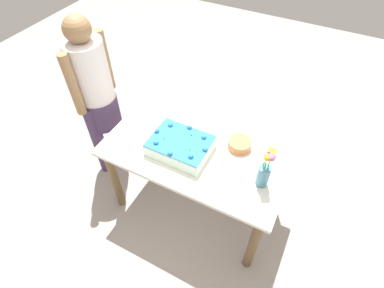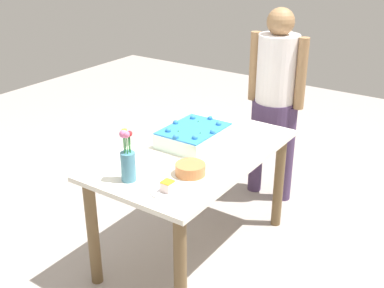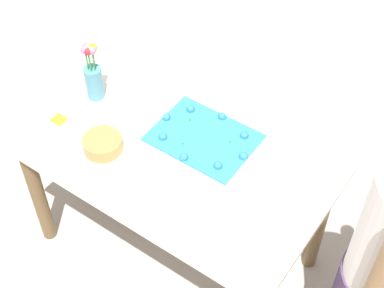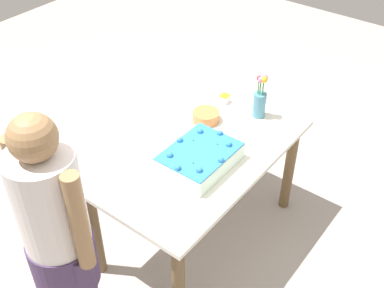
# 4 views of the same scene
# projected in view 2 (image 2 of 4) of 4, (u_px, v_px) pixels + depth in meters

# --- Properties ---
(ground_plane) EXTENTS (8.00, 8.00, 0.00)m
(ground_plane) POSITION_uv_depth(u_px,v_px,m) (194.00, 250.00, 3.26)
(ground_plane) COLOR #A29891
(dining_table) EXTENTS (1.35, 0.78, 0.74)m
(dining_table) POSITION_uv_depth(u_px,v_px,m) (195.00, 170.00, 3.01)
(dining_table) COLOR silver
(dining_table) RESTS_ON ground_plane
(sheet_cake) EXTENTS (0.43, 0.33, 0.13)m
(sheet_cake) POSITION_uv_depth(u_px,v_px,m) (194.00, 135.00, 3.05)
(sheet_cake) COLOR white
(sheet_cake) RESTS_ON dining_table
(serving_plate_with_slice) EXTENTS (0.18, 0.18, 0.06)m
(serving_plate_with_slice) POSITION_uv_depth(u_px,v_px,m) (168.00, 189.00, 2.49)
(serving_plate_with_slice) COLOR white
(serving_plate_with_slice) RESTS_ON dining_table
(cake_knife) EXTENTS (0.23, 0.10, 0.00)m
(cake_knife) POSITION_uv_depth(u_px,v_px,m) (261.00, 135.00, 3.19)
(cake_knife) COLOR silver
(cake_knife) RESTS_ON dining_table
(flower_vase) EXTENTS (0.08, 0.08, 0.30)m
(flower_vase) POSITION_uv_depth(u_px,v_px,m) (128.00, 160.00, 2.57)
(flower_vase) COLOR teal
(flower_vase) RESTS_ON dining_table
(fruit_bowl) EXTENTS (0.17, 0.17, 0.06)m
(fruit_bowl) POSITION_uv_depth(u_px,v_px,m) (190.00, 169.00, 2.67)
(fruit_bowl) COLOR #C07441
(fruit_bowl) RESTS_ON dining_table
(person_standing) EXTENTS (0.31, 0.45, 1.49)m
(person_standing) POSITION_uv_depth(u_px,v_px,m) (275.00, 94.00, 3.61)
(person_standing) COLOR #463356
(person_standing) RESTS_ON ground_plane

